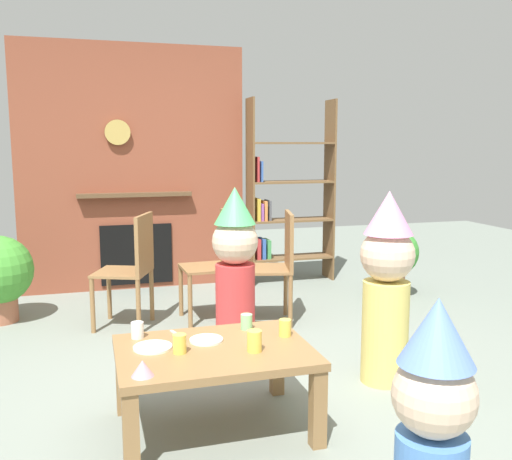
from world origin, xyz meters
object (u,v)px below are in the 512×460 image
(paper_cup_near_left, at_px, (137,330))
(dining_chair_middle, at_px, (217,258))
(paper_cup_far_left, at_px, (246,322))
(child_in_pink, at_px, (387,283))
(birthday_cake_slice, at_px, (142,368))
(paper_plate_front, at_px, (153,347))
(dining_chair_right, at_px, (277,260))
(child_with_cone_hat, at_px, (432,437))
(bookshelf, at_px, (284,201))
(dining_chair_left, at_px, (133,264))
(child_by_the_chairs, at_px, (235,265))
(potted_plant_tall, at_px, (395,255))
(paper_cup_center, at_px, (254,341))
(coffee_table, at_px, (214,361))
(paper_plate_rear, at_px, (206,340))
(paper_cup_far_right, at_px, (285,328))
(paper_cup_near_right, at_px, (180,344))

(paper_cup_near_left, distance_m, dining_chair_middle, 1.73)
(paper_cup_far_left, xyz_separation_m, child_in_pink, (0.88, 0.05, 0.15))
(birthday_cake_slice, relative_size, child_in_pink, 0.09)
(paper_plate_front, distance_m, dining_chair_right, 1.90)
(birthday_cake_slice, bearing_deg, child_with_cone_hat, -49.03)
(bookshelf, xyz_separation_m, birthday_cake_slice, (-1.76, -3.16, -0.39))
(child_in_pink, bearing_deg, dining_chair_left, -61.92)
(child_by_the_chairs, distance_m, dining_chair_left, 0.97)
(paper_plate_front, xyz_separation_m, birthday_cake_slice, (-0.08, -0.33, 0.03))
(bookshelf, bearing_deg, child_in_pink, -95.86)
(child_in_pink, distance_m, potted_plant_tall, 2.04)
(paper_cup_far_left, bearing_deg, birthday_cake_slice, -141.32)
(paper_cup_center, relative_size, dining_chair_right, 0.12)
(paper_cup_near_left, xyz_separation_m, dining_chair_left, (0.09, 1.53, 0.04))
(child_in_pink, bearing_deg, child_with_cone_hat, 51.39)
(coffee_table, relative_size, paper_cup_near_left, 11.23)
(paper_cup_far_left, distance_m, paper_plate_front, 0.55)
(birthday_cake_slice, relative_size, dining_chair_middle, 0.11)
(dining_chair_middle, distance_m, potted_plant_tall, 1.78)
(birthday_cake_slice, distance_m, dining_chair_left, 2.04)
(child_by_the_chairs, bearing_deg, paper_plate_rear, -2.94)
(birthday_cake_slice, xyz_separation_m, dining_chair_right, (1.24, 1.84, 0.05))
(potted_plant_tall, bearing_deg, dining_chair_middle, -173.19)
(dining_chair_right, bearing_deg, bookshelf, -97.91)
(paper_plate_rear, bearing_deg, potted_plant_tall, 40.92)
(coffee_table, relative_size, potted_plant_tall, 1.47)
(dining_chair_left, distance_m, dining_chair_middle, 0.68)
(coffee_table, xyz_separation_m, dining_chair_right, (0.87, 1.59, 0.15))
(paper_cup_far_left, distance_m, child_by_the_chairs, 0.86)
(child_with_cone_hat, bearing_deg, paper_cup_far_right, -18.34)
(coffee_table, distance_m, child_in_pink, 1.18)
(child_by_the_chairs, bearing_deg, coffee_table, -0.00)
(paper_plate_front, height_order, dining_chair_middle, dining_chair_middle)
(paper_plate_rear, relative_size, child_in_pink, 0.15)
(paper_cup_center, xyz_separation_m, birthday_cake_slice, (-0.55, -0.15, -0.02))
(dining_chair_left, bearing_deg, child_with_cone_hat, 125.37)
(paper_plate_rear, bearing_deg, coffee_table, -81.94)
(coffee_table, xyz_separation_m, paper_cup_center, (0.18, -0.10, 0.12))
(paper_cup_center, xyz_separation_m, paper_cup_far_left, (0.05, 0.33, -0.01))
(paper_cup_far_left, bearing_deg, paper_cup_near_left, 177.50)
(child_with_cone_hat, bearing_deg, bookshelf, -33.40)
(coffee_table, height_order, paper_cup_center, paper_cup_center)
(paper_cup_near_right, relative_size, paper_cup_far_right, 1.05)
(bookshelf, distance_m, paper_cup_near_right, 3.34)
(dining_chair_right, bearing_deg, paper_cup_near_left, 61.00)
(bookshelf, xyz_separation_m, dining_chair_left, (-1.64, -1.13, -0.34))
(paper_cup_near_left, xyz_separation_m, paper_cup_far_left, (0.59, -0.03, -0.00))
(paper_plate_front, distance_m, child_by_the_chairs, 1.21)
(child_with_cone_hat, relative_size, child_in_pink, 0.83)
(paper_cup_center, height_order, child_by_the_chairs, child_by_the_chairs)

